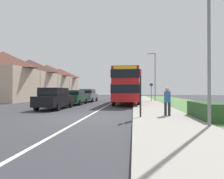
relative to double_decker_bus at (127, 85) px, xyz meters
The scene contains 15 objects.
ground_plane 11.80m from the double_decker_bus, 99.47° to the right, with size 120.00×120.00×0.00m, color #38383D.
lane_marking_centre 4.49m from the double_decker_bus, 118.96° to the right, with size 0.14×60.00×0.01m, color silver.
pavement_near_side 6.27m from the double_decker_bus, 67.20° to the right, with size 3.20×68.00×0.12m, color #9E998E.
grass_verge_seaward 8.81m from the double_decker_bus, 39.59° to the right, with size 6.00×68.00×0.08m, color #517F42.
roadside_hedge 12.46m from the double_decker_bus, 69.17° to the right, with size 1.10×3.01×0.90m, color #2D5128.
double_decker_bus is the anchor object (origin of this frame).
parked_car_black 9.02m from the double_decker_bus, 128.84° to the right, with size 1.89×4.46×1.72m.
parked_car_dark_green 6.03m from the double_decker_bus, 159.35° to the right, with size 1.91×4.06×1.55m.
parked_car_grey 6.52m from the double_decker_bus, 148.22° to the left, with size 2.00×4.59×1.73m.
pedestrian_at_stop 11.26m from the double_decker_bus, 76.73° to the right, with size 0.34×0.34×1.67m.
bus_stop_sign 11.64m from the double_decker_bus, 84.61° to the right, with size 0.09×0.52×2.60m.
cycle_route_sign 4.95m from the double_decker_bus, 50.78° to the left, with size 0.44×0.08×2.52m.
street_lamp_near 14.42m from the double_decker_bus, 75.51° to the right, with size 1.14×0.20×8.25m.
street_lamp_mid 5.94m from the double_decker_bus, 51.28° to the left, with size 1.14×0.20×6.65m.
house_terrace_far_side 20.27m from the double_decker_bus, 145.97° to the left, with size 7.25×25.51×6.81m.
Camera 1 is at (2.64, -9.84, 1.48)m, focal length 29.66 mm.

